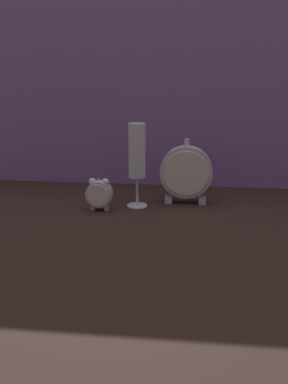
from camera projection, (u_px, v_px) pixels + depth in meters
name	position (u px, v px, depth m)	size (l,w,h in m)	color
ground_plane	(141.00, 218.00, 1.12)	(4.00, 4.00, 0.00)	black
fabric_backdrop_drape	(153.00, 93.00, 1.35)	(1.37, 0.01, 0.60)	#8460A8
alarm_clock_twin_bell	(99.00, 193.00, 1.16)	(0.07, 0.03, 0.09)	silver
mantel_clock_silver	(186.00, 173.00, 1.21)	(0.15, 0.04, 0.19)	silver
champagne_flute	(137.00, 156.00, 1.17)	(0.06, 0.06, 0.23)	silver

